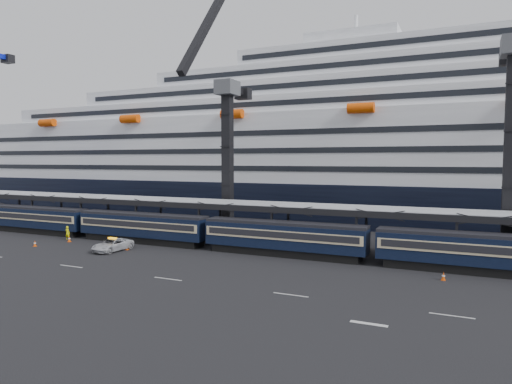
{
  "coord_description": "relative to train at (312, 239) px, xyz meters",
  "views": [
    {
      "loc": [
        10.45,
        -38.14,
        10.9
      ],
      "look_at": [
        -11.48,
        10.0,
        7.2
      ],
      "focal_mm": 32.0,
      "sensor_mm": 36.0,
      "label": 1
    }
  ],
  "objects": [
    {
      "name": "ground",
      "position": [
        4.65,
        -10.0,
        -2.2
      ],
      "size": [
        260.0,
        260.0,
        0.0
      ],
      "primitive_type": "plane",
      "color": "black",
      "rests_on": "ground"
    },
    {
      "name": "lane_markings",
      "position": [
        12.8,
        -15.23,
        -2.19
      ],
      "size": [
        111.0,
        4.27,
        0.02
      ],
      "color": "beige",
      "rests_on": "ground"
    },
    {
      "name": "train",
      "position": [
        0.0,
        0.0,
        0.0
      ],
      "size": [
        133.05,
        3.0,
        4.05
      ],
      "color": "black",
      "rests_on": "ground"
    },
    {
      "name": "canopy",
      "position": [
        4.65,
        4.0,
        3.05
      ],
      "size": [
        130.0,
        6.25,
        5.53
      ],
      "color": "#969A9E",
      "rests_on": "ground"
    },
    {
      "name": "cruise_ship",
      "position": [
        3.57,
        35.99,
        10.14
      ],
      "size": [
        214.09,
        28.84,
        34.0
      ],
      "color": "black",
      "rests_on": "ground"
    },
    {
      "name": "crane_dark_near",
      "position": [
        -15.35,
        8.59,
        9.73
      ],
      "size": [
        4.5,
        17.75,
        35.08
      ],
      "color": "#46484D",
      "rests_on": "ground"
    },
    {
      "name": "crane_dark_mid",
      "position": [
        19.65,
        7.59,
        11.16
      ],
      "size": [
        4.5,
        18.24,
        39.64
      ],
      "color": "#46484D",
      "rests_on": "ground"
    },
    {
      "name": "pickup_truck",
      "position": [
        -23.05,
        -6.02,
        -1.46
      ],
      "size": [
        2.8,
        5.47,
        1.48
      ],
      "primitive_type": "imported",
      "rotation": [
        0.0,
        0.0,
        -0.07
      ],
      "color": "#B6B8BE",
      "rests_on": "ground"
    },
    {
      "name": "worker",
      "position": [
        -34.13,
        -2.5,
        -1.25
      ],
      "size": [
        0.72,
        0.5,
        1.89
      ],
      "primitive_type": "imported",
      "rotation": [
        0.0,
        0.0,
        3.21
      ],
      "color": "#EBEA0C",
      "rests_on": "ground"
    },
    {
      "name": "traffic_cone_a",
      "position": [
        -32.6,
        -3.66,
        -1.77
      ],
      "size": [
        0.43,
        0.43,
        0.86
      ],
      "color": "#E14A07",
      "rests_on": "ground"
    },
    {
      "name": "traffic_cone_b",
      "position": [
        -34.03,
        -7.85,
        -1.81
      ],
      "size": [
        0.39,
        0.39,
        0.79
      ],
      "color": "#E14A07",
      "rests_on": "ground"
    },
    {
      "name": "traffic_cone_c",
      "position": [
        -21.95,
        -4.75,
        -1.78
      ],
      "size": [
        0.42,
        0.42,
        0.84
      ],
      "color": "#E14A07",
      "rests_on": "ground"
    },
    {
      "name": "traffic_cone_d",
      "position": [
        13.72,
        -3.97,
        -1.82
      ],
      "size": [
        0.38,
        0.38,
        0.77
      ],
      "color": "#E14A07",
      "rests_on": "ground"
    }
  ]
}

